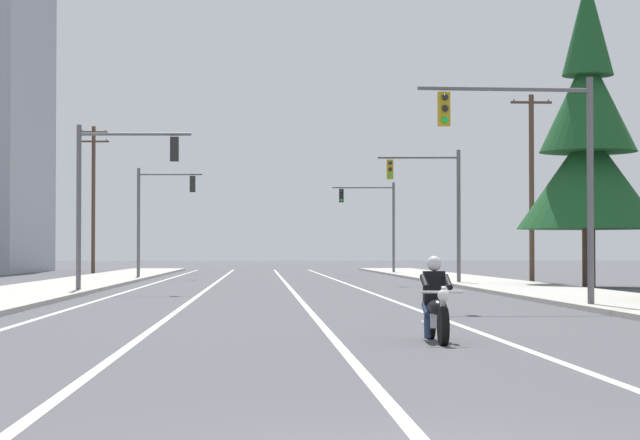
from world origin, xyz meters
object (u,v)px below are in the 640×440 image
object	(u,v)px
traffic_signal_mid_right	(436,197)
conifer_tree_right_verge_far	(588,143)
motorcycle_with_rider	(436,307)
traffic_signal_near_right	(541,156)
traffic_signal_far_right	(376,214)
utility_pole_right_far	(532,184)
traffic_signal_mid_left	(156,207)
traffic_signal_near_left	(111,183)
utility_pole_left_far	(93,195)

from	to	relation	value
traffic_signal_mid_right	conifer_tree_right_verge_far	distance (m)	7.63
motorcycle_with_rider	traffic_signal_mid_right	size ratio (longest dim) A/B	0.35
traffic_signal_near_right	traffic_signal_far_right	xyz separation A→B (m)	(0.41, 50.84, -0.03)
traffic_signal_far_right	traffic_signal_near_right	bearing A→B (deg)	-90.46
utility_pole_right_far	conifer_tree_right_verge_far	size ratio (longest dim) A/B	0.71
traffic_signal_near_right	traffic_signal_mid_left	size ratio (longest dim) A/B	1.00
utility_pole_right_far	traffic_signal_near_left	bearing A→B (deg)	-138.60
traffic_signal_mid_right	conifer_tree_right_verge_far	bearing A→B (deg)	-35.90
traffic_signal_mid_right	utility_pole_left_far	xyz separation A→B (m)	(-19.54, 29.91, 1.43)
motorcycle_with_rider	conifer_tree_right_verge_far	world-z (taller)	conifer_tree_right_verge_far
motorcycle_with_rider	traffic_signal_far_right	world-z (taller)	traffic_signal_far_right
traffic_signal_mid_right	utility_pole_right_far	size ratio (longest dim) A/B	0.65
traffic_signal_mid_right	traffic_signal_far_right	bearing A→B (deg)	90.44
traffic_signal_near_left	traffic_signal_far_right	xyz separation A→B (m)	(13.34, 37.56, 0.00)
utility_pole_left_far	conifer_tree_right_verge_far	world-z (taller)	conifer_tree_right_verge_far
traffic_signal_near_left	traffic_signal_mid_left	bearing A→B (deg)	90.67
traffic_signal_mid_left	traffic_signal_far_right	bearing A→B (deg)	45.29
utility_pole_left_far	conifer_tree_right_verge_far	size ratio (longest dim) A/B	0.76
motorcycle_with_rider	conifer_tree_right_verge_far	bearing A→B (deg)	70.60
motorcycle_with_rider	traffic_signal_mid_right	distance (m)	36.18
traffic_signal_near_right	conifer_tree_right_verge_far	bearing A→B (deg)	71.58
traffic_signal_mid_left	utility_pole_right_far	world-z (taller)	utility_pole_right_far
motorcycle_with_rider	traffic_signal_far_right	xyz separation A→B (m)	(4.91, 62.54, 3.47)
utility_pole_right_far	utility_pole_left_far	xyz separation A→B (m)	(-25.40, 23.48, 0.45)
traffic_signal_near_left	conifer_tree_right_verge_far	bearing A→B (deg)	18.15
motorcycle_with_rider	conifer_tree_right_verge_far	size ratio (longest dim) A/B	0.16
utility_pole_left_far	motorcycle_with_rider	bearing A→B (deg)	-77.60
traffic_signal_near_right	conifer_tree_right_verge_far	xyz separation A→B (m)	(6.55, 19.67, 2.07)
traffic_signal_mid_right	traffic_signal_mid_left	size ratio (longest dim) A/B	1.00
traffic_signal_near_left	utility_pole_left_far	xyz separation A→B (m)	(-5.99, 40.60, 1.40)
traffic_signal_near_right	traffic_signal_near_left	size ratio (longest dim) A/B	1.00
motorcycle_with_rider	traffic_signal_near_left	world-z (taller)	traffic_signal_near_left
traffic_signal_mid_right	traffic_signal_mid_left	world-z (taller)	same
motorcycle_with_rider	traffic_signal_near_left	size ratio (longest dim) A/B	0.35
motorcycle_with_rider	utility_pole_right_far	size ratio (longest dim) A/B	0.23
motorcycle_with_rider	utility_pole_right_far	world-z (taller)	utility_pole_right_far
motorcycle_with_rider	traffic_signal_near_right	size ratio (longest dim) A/B	0.35
traffic_signal_mid_right	utility_pole_right_far	distance (m)	8.76
motorcycle_with_rider	traffic_signal_near_right	distance (m)	13.01
traffic_signal_near_left	traffic_signal_mid_left	xyz separation A→B (m)	(-0.28, 23.80, -0.04)
conifer_tree_right_verge_far	traffic_signal_far_right	bearing A→B (deg)	101.14
utility_pole_left_far	traffic_signal_mid_right	bearing A→B (deg)	-56.85
traffic_signal_mid_right	traffic_signal_far_right	world-z (taller)	same
motorcycle_with_rider	traffic_signal_near_left	xyz separation A→B (m)	(-8.44, 24.97, 3.47)
traffic_signal_mid_left	motorcycle_with_rider	bearing A→B (deg)	-79.87
traffic_signal_near_left	traffic_signal_mid_right	xyz separation A→B (m)	(13.55, 10.68, -0.03)
traffic_signal_mid_right	utility_pole_left_far	world-z (taller)	utility_pole_left_far
traffic_signal_near_right	traffic_signal_near_left	xyz separation A→B (m)	(-12.93, 13.28, -0.03)
traffic_signal_near_left	conifer_tree_right_verge_far	world-z (taller)	conifer_tree_right_verge_far
traffic_signal_mid_right	traffic_signal_mid_left	bearing A→B (deg)	136.51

